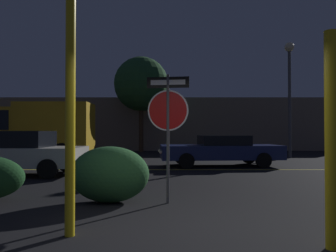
% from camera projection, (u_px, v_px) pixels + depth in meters
% --- Properties ---
extents(ground_plane, '(260.00, 260.00, 0.00)m').
position_uv_depth(ground_plane, '(184.00, 236.00, 4.44)').
color(ground_plane, black).
extents(road_center_stripe, '(33.39, 0.12, 0.01)m').
position_uv_depth(road_center_stripe, '(173.00, 170.00, 12.11)').
color(road_center_stripe, gold).
rests_on(road_center_stripe, ground_plane).
extents(stop_sign, '(0.84, 0.14, 2.55)m').
position_uv_depth(stop_sign, '(167.00, 113.00, 6.49)').
color(stop_sign, '#4C4C51').
rests_on(stop_sign, ground_plane).
extents(yellow_pole_left, '(0.14, 0.14, 3.29)m').
position_uv_depth(yellow_pole_left, '(69.00, 115.00, 4.46)').
color(yellow_pole_left, yellow).
rests_on(yellow_pole_left, ground_plane).
extents(yellow_pole_right, '(0.15, 0.15, 2.64)m').
position_uv_depth(yellow_pole_right, '(330.00, 139.00, 3.96)').
color(yellow_pole_right, yellow).
rests_on(yellow_pole_right, ground_plane).
extents(hedge_bush_1, '(1.58, 1.02, 1.12)m').
position_uv_depth(hedge_bush_1, '(109.00, 174.00, 6.54)').
color(hedge_bush_1, '#2D6633').
rests_on(hedge_bush_1, ground_plane).
extents(passing_car_1, '(4.19, 2.01, 1.43)m').
position_uv_depth(passing_car_1, '(19.00, 153.00, 10.64)').
color(passing_car_1, silver).
rests_on(passing_car_1, ground_plane).
extents(passing_car_2, '(5.05, 2.25, 1.25)m').
position_uv_depth(passing_car_2, '(219.00, 150.00, 13.45)').
color(passing_car_2, navy).
rests_on(passing_car_2, ground_plane).
extents(delivery_truck, '(6.16, 2.36, 2.94)m').
position_uv_depth(delivery_truck, '(30.00, 127.00, 17.50)').
color(delivery_truck, gold).
rests_on(delivery_truck, ground_plane).
extents(street_lamp, '(0.51, 0.51, 6.22)m').
position_uv_depth(street_lamp, '(288.00, 77.00, 17.58)').
color(street_lamp, '#4C4C51').
rests_on(street_lamp, ground_plane).
extents(tree_0, '(3.76, 3.76, 6.59)m').
position_uv_depth(tree_0, '(140.00, 84.00, 22.65)').
color(tree_0, '#422D1E').
rests_on(tree_0, ground_plane).
extents(building_backdrop, '(28.56, 4.21, 3.93)m').
position_uv_depth(building_backdrop, '(159.00, 125.00, 26.11)').
color(building_backdrop, '#7A6B5B').
rests_on(building_backdrop, ground_plane).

